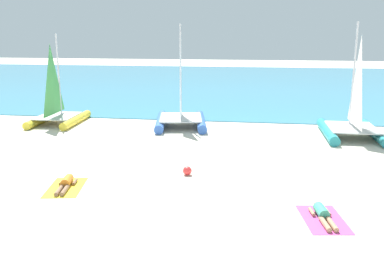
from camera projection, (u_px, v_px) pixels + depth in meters
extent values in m
plane|color=beige|center=(204.00, 133.00, 21.78)|extent=(120.00, 120.00, 0.00)
cube|color=teal|center=(231.00, 82.00, 43.86)|extent=(120.00, 40.00, 0.05)
cylinder|color=blue|center=(161.00, 122.00, 23.38)|extent=(1.18, 4.24, 0.48)
cylinder|color=blue|center=(201.00, 121.00, 23.42)|extent=(1.18, 4.24, 0.48)
cube|color=silver|center=(181.00, 117.00, 23.15)|extent=(2.63, 3.03, 0.06)
cylinder|color=silver|center=(181.00, 71.00, 23.19)|extent=(0.10, 0.10, 5.02)
pyramid|color=white|center=(180.00, 75.00, 22.25)|extent=(0.43, 2.19, 4.22)
cylinder|color=teal|center=(327.00, 131.00, 21.10)|extent=(0.51, 4.26, 0.49)
cylinder|color=teal|center=(374.00, 133.00, 20.76)|extent=(0.51, 4.26, 0.49)
cube|color=silver|center=(352.00, 128.00, 20.67)|extent=(2.24, 2.73, 0.06)
cylinder|color=silver|center=(354.00, 75.00, 20.71)|extent=(0.10, 0.10, 5.06)
pyramid|color=white|center=(358.00, 80.00, 19.78)|extent=(0.07, 2.23, 4.25)
cylinder|color=yellow|center=(42.00, 119.00, 24.16)|extent=(0.62, 3.84, 0.44)
cylinder|color=yellow|center=(76.00, 120.00, 23.97)|extent=(0.62, 3.84, 0.44)
cube|color=silver|center=(57.00, 116.00, 23.83)|extent=(2.12, 2.54, 0.05)
cylinder|color=silver|center=(59.00, 75.00, 23.87)|extent=(0.09, 0.09, 4.55)
pyramid|color=#4CA54C|center=(52.00, 79.00, 23.02)|extent=(0.15, 2.00, 3.82)
cube|color=yellow|center=(66.00, 187.00, 14.11)|extent=(1.42, 2.07, 0.01)
cylinder|color=orange|center=(67.00, 181.00, 14.27)|extent=(0.41, 0.66, 0.30)
sphere|color=#8C6647|center=(70.00, 177.00, 14.67)|extent=(0.22, 0.22, 0.22)
cylinder|color=#8C6647|center=(59.00, 190.00, 13.65)|extent=(0.28, 0.79, 0.14)
cylinder|color=#8C6647|center=(65.00, 190.00, 13.66)|extent=(0.28, 0.79, 0.14)
cylinder|color=#8C6647|center=(62.00, 182.00, 14.44)|extent=(0.18, 0.46, 0.10)
cylinder|color=#8C6647|center=(75.00, 182.00, 14.45)|extent=(0.18, 0.46, 0.10)
cube|color=#D84C99|center=(323.00, 219.00, 11.71)|extent=(1.36, 2.04, 0.01)
cylinder|color=#3FB28C|center=(321.00, 211.00, 11.87)|extent=(0.39, 0.66, 0.30)
sphere|color=tan|center=(317.00, 205.00, 12.27)|extent=(0.22, 0.22, 0.22)
cylinder|color=tan|center=(325.00, 224.00, 11.25)|extent=(0.25, 0.79, 0.14)
cylinder|color=tan|center=(332.00, 224.00, 11.25)|extent=(0.25, 0.79, 0.14)
cylinder|color=tan|center=(312.00, 212.00, 12.04)|extent=(0.16, 0.46, 0.10)
cylinder|color=tan|center=(327.00, 212.00, 12.04)|extent=(0.16, 0.46, 0.10)
sphere|color=red|center=(187.00, 171.00, 15.33)|extent=(0.33, 0.33, 0.33)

